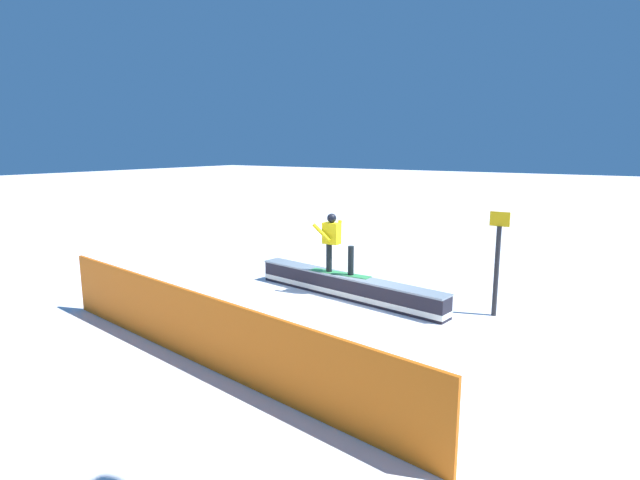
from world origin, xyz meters
TOP-DOWN VIEW (x-y plane):
  - ground_plane at (0.00, 0.00)m, footprint 120.00×120.00m
  - grind_box at (0.00, 0.00)m, footprint 5.20×1.19m
  - snowboarder at (0.38, -0.03)m, footprint 1.56×0.42m
  - safety_fence at (0.00, 4.53)m, footprint 8.70×1.26m
  - trail_marker at (-3.24, -0.60)m, footprint 0.40×0.10m

SIDE VIEW (x-z plane):
  - ground_plane at x=0.00m, z-range 0.00..0.00m
  - grind_box at x=0.00m, z-range -0.02..0.52m
  - safety_fence at x=0.00m, z-range 0.00..1.21m
  - trail_marker at x=-3.24m, z-range 0.07..2.28m
  - snowboarder at x=0.38m, z-range 0.60..2.02m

